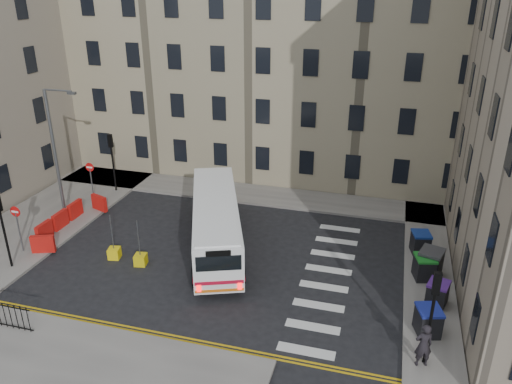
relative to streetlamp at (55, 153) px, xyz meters
The scene contains 22 objects.
ground 13.85m from the streetlamp, ahead, with size 120.00×120.00×0.00m, color black.
pavement_north 10.52m from the streetlamp, 43.32° to the left, with size 36.00×3.20×0.15m, color slate.
pavement_east 22.50m from the streetlamp, ahead, with size 2.40×26.00×0.15m, color slate.
pavement_west 4.49m from the streetlamp, 135.00° to the right, with size 6.00×22.00×0.15m, color slate.
pavement_sw 14.08m from the streetlamp, 63.43° to the right, with size 20.00×6.00×0.15m, color slate.
terrace_north 15.38m from the streetlamp, 66.04° to the left, with size 38.30×10.80×17.20m.
traffic_light_east 22.91m from the streetlamp, 19.15° to the right, with size 0.28×0.22×4.10m.
traffic_light_nw 4.84m from the streetlamp, 77.47° to the left, with size 0.28×0.22×4.10m.
traffic_light_sw 6.26m from the streetlamp, 80.54° to the right, with size 0.28×0.22×4.10m.
streetlamp is the anchor object (origin of this frame).
no_entry_north 3.41m from the streetlamp, 78.69° to the left, with size 0.60×0.08×3.00m.
no_entry_south 5.06m from the streetlamp, 83.66° to the right, with size 0.60×0.08×3.00m.
roadworks_barriers 4.15m from the streetlamp, 52.28° to the right, with size 1.66×6.26×1.00m.
bus 10.94m from the streetlamp, ahead, with size 6.05×10.57×2.84m.
wheelie_bin_a 22.74m from the streetlamp, 14.52° to the right, with size 1.24×1.33×1.22m.
wheelie_bin_b 22.77m from the streetlamp, ahead, with size 1.16×1.25×1.14m.
wheelie_bin_c 22.03m from the streetlamp, ahead, with size 1.19×1.30×1.21m.
wheelie_bin_d 22.29m from the streetlamp, ahead, with size 1.40×1.51×1.37m.
wheelie_bin_e 21.90m from the streetlamp, ahead, with size 1.15×1.26×1.19m.
pedestrian 23.04m from the streetlamp, 19.73° to the right, with size 0.69×0.45×1.90m, color black.
bollard_yellow 7.80m from the streetlamp, 32.50° to the right, with size 0.60×0.60×0.60m, color yellow.
bollard_chevron 9.19m from the streetlamp, 27.46° to the right, with size 0.60×0.60×0.60m, color #DBC20C.
Camera 1 is at (6.44, -22.07, 14.10)m, focal length 35.00 mm.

